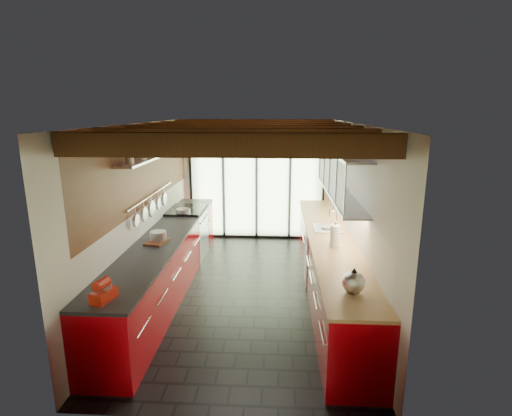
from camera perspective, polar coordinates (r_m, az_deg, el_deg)
name	(u,v)px	position (r m, az deg, el deg)	size (l,w,h in m)	color
ground	(247,290)	(6.48, -1.25, -11.64)	(5.50, 5.50, 0.00)	black
room_shell	(247,188)	(5.96, -1.33, 2.87)	(5.50, 5.50, 5.50)	silver
ceiling_beams	(248,132)	(6.24, -1.10, 10.84)	(3.14, 5.06, 4.90)	#593316
glass_door	(257,164)	(8.62, 0.07, 6.30)	(2.95, 0.10, 2.90)	#C6EAAD
left_counter	(167,261)	(6.52, -12.61, -7.43)	(0.68, 5.00, 0.92)	#A5040C
range_stove	(187,233)	(7.84, -9.79, -3.57)	(0.66, 0.90, 0.97)	silver
right_counter	(329,265)	(6.34, 10.41, -7.95)	(0.68, 5.00, 0.92)	#A5040C
sink_assembly	(328,226)	(6.55, 10.29, -2.60)	(0.45, 0.52, 0.43)	silver
upper_cabinets_right	(341,173)	(6.28, 12.04, 4.94)	(0.34, 3.00, 3.00)	silver
left_wall_fixtures	(153,173)	(6.39, -14.50, 4.91)	(0.28, 2.60, 0.96)	silver
stand_mixer	(104,292)	(4.36, -20.94, -11.08)	(0.22, 0.30, 0.24)	red
pot_large	(158,236)	(5.99, -13.81, -3.97)	(0.24, 0.24, 0.15)	silver
pot_small	(183,212)	(7.45, -10.37, -0.51)	(0.27, 0.27, 0.10)	silver
cutting_board	(157,242)	(5.95, -13.96, -4.72)	(0.25, 0.35, 0.03)	brown
kettle	(354,281)	(4.37, 13.77, -10.11)	(0.25, 0.30, 0.28)	silver
paper_towel	(335,236)	(5.68, 11.22, -3.98)	(0.14, 0.14, 0.37)	white
soap_bottle	(334,238)	(5.79, 11.06, -4.29)	(0.08, 0.08, 0.18)	silver
bowl	(327,228)	(6.54, 10.15, -2.77)	(0.19, 0.19, 0.05)	silver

